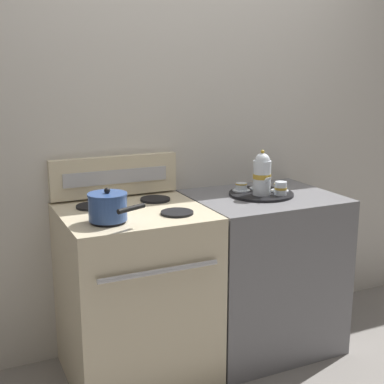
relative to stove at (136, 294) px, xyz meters
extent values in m
plane|color=gray|center=(0.39, 0.00, -0.45)|extent=(6.00, 6.00, 0.00)
cube|color=beige|center=(0.39, 0.35, 0.65)|extent=(6.00, 0.05, 2.20)
cube|color=beige|center=(0.00, 0.00, 0.00)|extent=(0.71, 0.65, 0.89)
cylinder|color=silver|center=(0.00, -0.34, 0.25)|extent=(0.57, 0.02, 0.02)
cylinder|color=black|center=(-0.17, 0.15, 0.45)|extent=(0.16, 0.16, 0.01)
cylinder|color=black|center=(0.17, 0.15, 0.45)|extent=(0.16, 0.16, 0.01)
cylinder|color=black|center=(-0.17, -0.15, 0.45)|extent=(0.16, 0.16, 0.01)
cylinder|color=black|center=(0.17, -0.15, 0.45)|extent=(0.16, 0.16, 0.01)
cube|color=beige|center=(0.00, 0.30, 0.56)|extent=(0.70, 0.05, 0.21)
cube|color=#B7B7BC|center=(0.00, 0.28, 0.56)|extent=(0.57, 0.01, 0.07)
cube|color=slate|center=(0.75, 0.00, 0.00)|extent=(0.78, 0.65, 0.89)
cylinder|color=#335193|center=(-0.17, -0.15, 0.51)|extent=(0.17, 0.17, 0.11)
cylinder|color=#335193|center=(-0.17, -0.15, 0.57)|extent=(0.18, 0.18, 0.01)
sphere|color=black|center=(-0.17, -0.15, 0.59)|extent=(0.03, 0.03, 0.03)
cylinder|color=black|center=(-0.11, -0.29, 0.54)|extent=(0.14, 0.08, 0.02)
cylinder|color=black|center=(0.74, 0.01, 0.45)|extent=(0.36, 0.36, 0.01)
cylinder|color=silver|center=(0.72, -0.03, 0.55)|extent=(0.10, 0.10, 0.19)
cylinder|color=gold|center=(0.72, -0.03, 0.56)|extent=(0.10, 0.10, 0.03)
sphere|color=silver|center=(0.72, -0.03, 0.64)|extent=(0.08, 0.08, 0.08)
sphere|color=gold|center=(0.72, -0.03, 0.69)|extent=(0.02, 0.02, 0.02)
cone|color=silver|center=(0.72, -0.10, 0.56)|extent=(0.03, 0.07, 0.06)
cylinder|color=silver|center=(0.86, 0.00, 0.46)|extent=(0.10, 0.10, 0.01)
cylinder|color=silver|center=(0.86, 0.00, 0.48)|extent=(0.06, 0.06, 0.04)
cylinder|color=gold|center=(0.86, 0.00, 0.50)|extent=(0.07, 0.07, 0.01)
cylinder|color=silver|center=(0.67, 0.10, 0.46)|extent=(0.10, 0.10, 0.01)
cylinder|color=silver|center=(0.67, 0.10, 0.48)|extent=(0.06, 0.06, 0.04)
cylinder|color=gold|center=(0.67, 0.10, 0.50)|extent=(0.07, 0.07, 0.01)
cylinder|color=silver|center=(0.78, 0.10, 0.46)|extent=(0.10, 0.10, 0.01)
cylinder|color=silver|center=(0.78, 0.10, 0.48)|extent=(0.06, 0.06, 0.04)
cylinder|color=gold|center=(0.78, 0.10, 0.50)|extent=(0.07, 0.07, 0.01)
cylinder|color=silver|center=(0.81, -0.08, 0.49)|extent=(0.06, 0.06, 0.07)
cylinder|color=gold|center=(0.81, -0.08, 0.49)|extent=(0.07, 0.07, 0.01)
camera|label=1|loc=(-0.81, -2.42, 1.14)|focal=50.00mm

